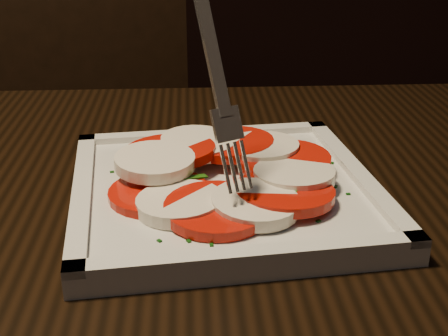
# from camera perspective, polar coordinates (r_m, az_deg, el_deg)

# --- Properties ---
(chair) EXTENTS (0.54, 0.54, 0.93)m
(chair) POSITION_cam_1_polar(r_m,az_deg,el_deg) (1.35, -11.00, 3.69)
(chair) COLOR black
(chair) RESTS_ON ground
(plate) EXTENTS (0.29, 0.29, 0.01)m
(plate) POSITION_cam_1_polar(r_m,az_deg,el_deg) (0.52, 0.00, -2.27)
(plate) COLOR silver
(plate) RESTS_ON table
(caprese_salad) EXTENTS (0.20, 0.20, 0.03)m
(caprese_salad) POSITION_cam_1_polar(r_m,az_deg,el_deg) (0.51, 0.00, -0.41)
(caprese_salad) COLOR #C10D04
(caprese_salad) RESTS_ON plate
(fork) EXTENTS (0.07, 0.09, 0.19)m
(fork) POSITION_cam_1_polar(r_m,az_deg,el_deg) (0.46, -1.75, 10.66)
(fork) COLOR white
(fork) RESTS_ON caprese_salad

